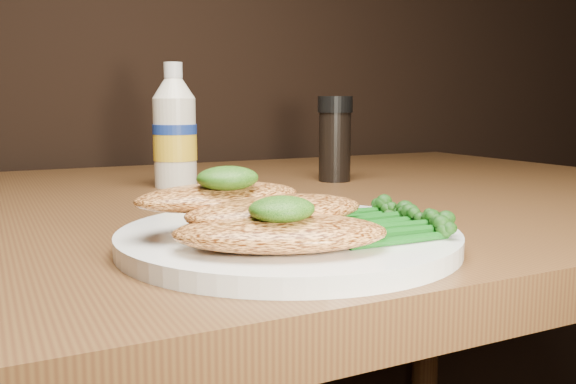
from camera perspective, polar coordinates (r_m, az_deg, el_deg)
name	(u,v)px	position (r m, az deg, el deg)	size (l,w,h in m)	color
plate	(288,238)	(0.47, 0.03, -4.30)	(0.26, 0.26, 0.01)	white
chicken_front	(280,233)	(0.40, -0.72, -3.81)	(0.14, 0.08, 0.02)	#F49D4D
chicken_mid	(276,211)	(0.43, -1.09, -1.76)	(0.14, 0.07, 0.02)	#F49D4D
chicken_back	(219,197)	(0.45, -6.42, -0.44)	(0.13, 0.06, 0.02)	#F49D4D
pesto_front	(282,209)	(0.39, -0.59, -1.60)	(0.04, 0.04, 0.02)	#0C3407
pesto_back	(228,178)	(0.44, -5.65, 1.30)	(0.05, 0.04, 0.02)	#0C3407
broccolini_bundle	(369,220)	(0.46, 7.52, -2.58)	(0.13, 0.10, 0.02)	#135815
mayo_bottle	(175,125)	(0.81, -10.53, 6.13)	(0.06, 0.06, 0.16)	white
pepper_grinder	(335,139)	(0.85, 4.38, 4.94)	(0.05, 0.05, 0.12)	black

